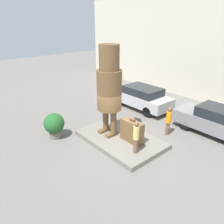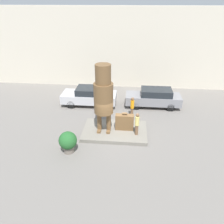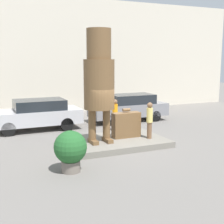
# 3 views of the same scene
# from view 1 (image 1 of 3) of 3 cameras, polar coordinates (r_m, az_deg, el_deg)

# --- Properties ---
(ground_plane) EXTENTS (60.00, 60.00, 0.00)m
(ground_plane) POSITION_cam_1_polar(r_m,az_deg,el_deg) (11.67, 2.23, -7.64)
(ground_plane) COLOR slate
(pedestal) EXTENTS (4.43, 2.84, 0.25)m
(pedestal) POSITION_cam_1_polar(r_m,az_deg,el_deg) (11.61, 2.24, -7.12)
(pedestal) COLOR slate
(pedestal) RESTS_ON ground_plane
(building_backdrop) EXTENTS (28.00, 0.60, 7.79)m
(building_backdrop) POSITION_cam_1_polar(r_m,az_deg,el_deg) (17.83, 25.56, 14.32)
(building_backdrop) COLOR beige
(building_backdrop) RESTS_ON ground_plane
(statue_figure) EXTENTS (1.26, 1.26, 4.66)m
(statue_figure) POSITION_cam_1_polar(r_m,az_deg,el_deg) (10.90, -0.71, 7.19)
(statue_figure) COLOR brown
(statue_figure) RESTS_ON pedestal
(giant_suitcase) EXTENTS (1.26, 0.45, 1.30)m
(giant_suitcase) POSITION_cam_1_polar(r_m,az_deg,el_deg) (10.96, 5.22, -5.03)
(giant_suitcase) COLOR brown
(giant_suitcase) RESTS_ON pedestal
(tourist) EXTENTS (0.27, 0.27, 1.60)m
(tourist) POSITION_cam_1_polar(r_m,az_deg,el_deg) (9.93, 6.33, -6.26)
(tourist) COLOR brown
(tourist) RESTS_ON pedestal
(parked_car_silver) EXTENTS (4.68, 1.89, 1.60)m
(parked_car_silver) POSITION_cam_1_polar(r_m,az_deg,el_deg) (15.75, 7.49, 4.01)
(parked_car_silver) COLOR #B7B7BC
(parked_car_silver) RESTS_ON ground_plane
(parked_car_grey) EXTENTS (4.65, 1.72, 1.61)m
(parked_car_grey) POSITION_cam_1_polar(r_m,az_deg,el_deg) (13.20, 26.07, -2.21)
(parked_car_grey) COLOR gray
(parked_car_grey) RESTS_ON ground_plane
(planter_pot) EXTENTS (1.10, 1.10, 1.39)m
(planter_pot) POSITION_cam_1_polar(r_m,az_deg,el_deg) (12.07, -14.86, -3.17)
(planter_pot) COLOR #70665B
(planter_pot) RESTS_ON ground_plane
(worker_hivis) EXTENTS (0.28, 0.28, 1.65)m
(worker_hivis) POSITION_cam_1_polar(r_m,az_deg,el_deg) (12.30, 14.56, -1.99)
(worker_hivis) COLOR brown
(worker_hivis) RESTS_ON ground_plane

